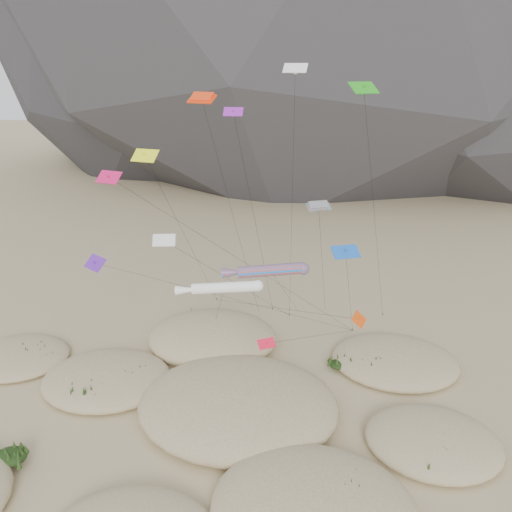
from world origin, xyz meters
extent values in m
plane|color=#CCB789|center=(0.00, 0.00, 0.00)|extent=(500.00, 500.00, 0.00)
ellipsoid|color=#2B2B30|center=(-37.00, 123.00, 44.00)|extent=(136.20, 127.83, 116.00)
ellipsoid|color=#CCB789|center=(8.39, -4.72, 0.71)|extent=(13.94, 11.85, 3.18)
ellipsoid|color=#CCB789|center=(-11.43, 7.80, 0.54)|extent=(12.15, 10.33, 2.41)
ellipsoid|color=#CCB789|center=(1.60, 5.40, 0.82)|extent=(17.44, 14.82, 3.63)
ellipsoid|color=#CCB789|center=(17.51, 3.22, 0.54)|extent=(10.61, 9.02, 2.40)
ellipsoid|color=#CCB789|center=(-3.10, 16.27, 0.82)|extent=(13.98, 11.88, 3.66)
ellipsoid|color=#CCB789|center=(15.97, 14.74, 0.52)|extent=(12.54, 10.66, 2.30)
ellipsoid|color=#CCB789|center=(-22.26, 10.38, 0.42)|extent=(10.71, 9.10, 1.86)
ellipsoid|color=black|center=(-14.27, -3.10, 0.80)|extent=(2.53, 2.16, 0.76)
ellipsoid|color=black|center=(9.68, -2.67, 1.00)|extent=(3.54, 3.02, 1.06)
ellipsoid|color=black|center=(8.86, -4.53, 0.80)|extent=(2.49, 2.13, 0.75)
ellipsoid|color=black|center=(-12.19, 5.14, 0.80)|extent=(2.70, 2.31, 0.81)
ellipsoid|color=black|center=(-8.61, 8.21, 0.70)|extent=(2.05, 1.75, 0.61)
ellipsoid|color=black|center=(2.38, 2.64, 1.10)|extent=(3.15, 2.69, 0.94)
ellipsoid|color=black|center=(6.02, 5.03, 1.00)|extent=(3.09, 2.64, 0.93)
ellipsoid|color=black|center=(0.57, 1.89, 0.90)|extent=(2.67, 2.29, 0.80)
ellipsoid|color=black|center=(17.48, 0.59, 0.60)|extent=(2.62, 2.24, 0.79)
ellipsoid|color=black|center=(-2.00, 16.41, 1.00)|extent=(3.12, 2.67, 0.94)
ellipsoid|color=black|center=(-0.42, 13.67, 0.90)|extent=(2.20, 1.89, 0.66)
ellipsoid|color=black|center=(13.56, 12.80, 0.70)|extent=(2.32, 1.98, 0.70)
ellipsoid|color=black|center=(10.54, 13.12, 0.60)|extent=(2.17, 1.86, 0.65)
ellipsoid|color=black|center=(-20.57, 11.20, 0.50)|extent=(2.60, 2.22, 0.78)
ellipsoid|color=black|center=(-19.16, 10.14, 0.40)|extent=(1.71, 1.46, 0.51)
cylinder|color=#3F2D1E|center=(-1.75, 21.51, 0.15)|extent=(0.08, 0.08, 0.30)
cylinder|color=#3F2D1E|center=(0.73, 21.73, 0.15)|extent=(0.08, 0.08, 0.30)
cylinder|color=#3F2D1E|center=(2.54, 25.36, 0.15)|extent=(0.08, 0.08, 0.30)
cylinder|color=#3F2D1E|center=(4.71, 23.98, 0.15)|extent=(0.08, 0.08, 0.30)
cylinder|color=#3F2D1E|center=(12.14, 21.31, 0.15)|extent=(0.08, 0.08, 0.30)
cylinder|color=#3F2D1E|center=(-4.94, 27.19, 0.15)|extent=(0.08, 0.08, 0.30)
cylinder|color=#3F2D1E|center=(15.94, 25.72, 0.15)|extent=(0.08, 0.08, 0.30)
cylinder|color=#3F2D1E|center=(-7.49, 23.95, 0.15)|extent=(0.08, 0.08, 0.30)
cylinder|color=red|center=(3.84, 9.62, 11.74)|extent=(5.76, 1.42, 1.61)
sphere|color=red|center=(6.65, 9.82, 11.96)|extent=(1.08, 1.08, 1.08)
cone|color=red|center=(0.76, 9.41, 11.45)|extent=(2.39, 1.08, 1.16)
cylinder|color=black|center=(4.80, 17.44, 5.87)|extent=(1.93, 15.65, 11.75)
cylinder|color=white|center=(0.15, 7.83, 10.69)|extent=(5.70, 1.41, 1.28)
sphere|color=white|center=(2.94, 8.08, 10.91)|extent=(0.94, 0.94, 0.94)
cone|color=white|center=(-2.91, 7.55, 10.41)|extent=(2.35, 1.01, 0.96)
cylinder|color=black|center=(-1.82, 13.92, 5.34)|extent=(3.97, 12.20, 10.71)
cube|color=#F6380C|center=(-3.15, 15.68, 25.50)|extent=(2.91, 2.13, 0.80)
cube|color=#F6380C|center=(-3.15, 15.68, 25.71)|extent=(2.44, 1.74, 0.78)
cylinder|color=black|center=(-1.15, 20.25, 12.75)|extent=(4.03, 9.17, 25.51)
cube|color=red|center=(7.72, 9.11, 17.66)|extent=(2.06, 1.49, 0.55)
cube|color=red|center=(7.72, 9.11, 17.84)|extent=(1.73, 1.23, 0.54)
cylinder|color=black|center=(8.37, 17.63, 8.83)|extent=(1.31, 17.06, 17.68)
cube|color=blue|center=(10.01, 7.67, 14.45)|extent=(2.49, 1.92, 0.73)
cube|color=blue|center=(10.01, 7.67, 14.30)|extent=(0.31, 0.26, 0.77)
cylinder|color=black|center=(11.07, 14.49, 7.25)|extent=(2.15, 13.66, 14.42)
cube|color=green|center=(10.90, 13.57, 26.59)|extent=(2.68, 2.36, 0.92)
cube|color=green|center=(10.90, 13.57, 26.44)|extent=(0.39, 0.39, 0.82)
cylinder|color=black|center=(13.42, 19.65, 13.32)|extent=(5.08, 12.18, 26.55)
cube|color=#5D1DAC|center=(-13.59, 12.53, 10.36)|extent=(2.71, 2.37, 1.11)
cube|color=#5D1DAC|center=(-13.59, 12.53, 10.21)|extent=(0.47, 0.49, 0.82)
cylinder|color=black|center=(-0.73, 16.92, 5.21)|extent=(25.74, 8.81, 10.34)
cube|color=purple|center=(0.32, 12.21, 24.69)|extent=(1.65, 0.86, 0.68)
cube|color=purple|center=(0.32, 12.21, 24.54)|extent=(0.20, 0.23, 0.55)
cylinder|color=black|center=(1.43, 18.79, 12.37)|extent=(2.24, 13.18, 24.66)
cube|color=#FF500D|center=(11.49, 7.73, 8.52)|extent=(1.41, 2.04, 0.75)
cube|color=#FF500D|center=(11.49, 7.73, 8.37)|extent=(0.29, 0.28, 0.63)
cylinder|color=black|center=(3.28, 17.46, 4.29)|extent=(16.44, 19.48, 8.49)
cube|color=red|center=(3.99, 5.69, 6.82)|extent=(1.63, 1.36, 0.59)
cube|color=red|center=(3.99, 5.69, 6.67)|extent=(0.24, 0.25, 0.50)
cylinder|color=black|center=(8.06, 13.50, 3.44)|extent=(8.17, 15.64, 6.79)
cube|color=#F6FF1A|center=(-7.92, 13.12, 20.75)|extent=(2.60, 1.69, 1.00)
cube|color=#F6FF1A|center=(-7.92, 13.12, 20.60)|extent=(0.36, 0.39, 0.80)
cylinder|color=black|center=(-6.43, 20.15, 10.40)|extent=(3.01, 14.09, 20.72)
cube|color=#DA145A|center=(-9.57, 8.77, 19.64)|extent=(2.32, 1.56, 0.89)
cube|color=#DA145A|center=(-9.57, 8.77, 19.49)|extent=(0.32, 0.35, 0.71)
cylinder|color=black|center=(1.28, 15.04, 9.85)|extent=(21.73, 12.57, 19.61)
cube|color=white|center=(5.16, 15.61, 28.09)|extent=(2.16, 1.28, 0.80)
cube|color=white|center=(5.16, 15.61, 27.94)|extent=(0.27, 0.27, 0.70)
cylinder|color=black|center=(4.94, 19.79, 14.07)|extent=(0.48, 8.40, 28.05)
cube|color=white|center=(-4.93, 7.93, 14.64)|extent=(2.02, 1.22, 0.84)
cube|color=white|center=(-4.93, 7.93, 14.49)|extent=(0.28, 0.34, 0.62)
cylinder|color=black|center=(-0.11, 15.95, 7.35)|extent=(9.67, 16.07, 14.61)
camera|label=1|loc=(7.97, -29.99, 28.00)|focal=35.00mm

